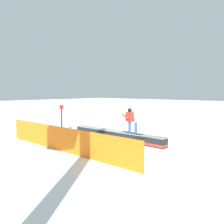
{
  "coord_description": "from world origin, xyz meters",
  "views": [
    {
      "loc": [
        -9.19,
        10.58,
        2.78
      ],
      "look_at": [
        -0.6,
        1.01,
        1.69
      ],
      "focal_mm": 39.9,
      "sensor_mm": 36.0,
      "label": 1
    }
  ],
  "objects": [
    {
      "name": "ground_plane",
      "position": [
        0.0,
        0.0,
        0.0
      ],
      "size": [
        120.0,
        120.0,
        0.0
      ],
      "primitive_type": "plane",
      "color": "white"
    },
    {
      "name": "grind_box",
      "position": [
        0.0,
        0.0,
        0.23
      ],
      "size": [
        6.48,
        0.65,
        0.51
      ],
      "color": "black",
      "rests_on": "ground_plane"
    },
    {
      "name": "snowboarder",
      "position": [
        -1.03,
        0.0,
        1.24
      ],
      "size": [
        1.44,
        0.48,
        1.34
      ],
      "color": "black",
      "rests_on": "grind_box"
    },
    {
      "name": "safety_fence",
      "position": [
        0.0,
        3.72,
        0.56
      ],
      "size": [
        9.09,
        0.26,
        1.12
      ],
      "primitive_type": "cube",
      "rotation": [
        0.0,
        0.0,
        -0.02
      ],
      "color": "orange",
      "rests_on": "ground_plane"
    },
    {
      "name": "trail_marker",
      "position": [
        4.41,
        0.5,
        1.0
      ],
      "size": [
        0.4,
        0.1,
        1.86
      ],
      "color": "#262628",
      "rests_on": "ground_plane"
    }
  ]
}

